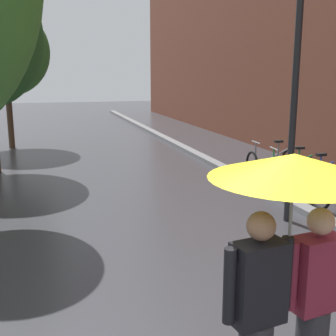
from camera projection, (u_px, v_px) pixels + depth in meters
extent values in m
cube|color=slate|center=(206.00, 159.00, 13.30)|extent=(0.30, 36.00, 0.12)
cylinder|color=#473323|center=(10.00, 117.00, 15.44)|extent=(0.21, 0.21, 2.24)
ellipsoid|color=#2D6628|center=(5.00, 51.00, 14.95)|extent=(3.05, 3.05, 3.09)
torus|color=black|center=(319.00, 193.00, 8.43)|extent=(0.13, 0.70, 0.70)
cylinder|color=slate|center=(323.00, 178.00, 8.40)|extent=(0.04, 0.04, 0.58)
cylinder|color=#9E9EA3|center=(324.00, 164.00, 8.34)|extent=(0.07, 0.46, 0.03)
torus|color=black|center=(291.00, 183.00, 9.18)|extent=(0.09, 0.70, 0.70)
torus|color=black|center=(331.00, 180.00, 9.50)|extent=(0.09, 0.70, 0.70)
cylinder|color=#233DA8|center=(316.00, 172.00, 9.33)|extent=(0.88, 0.07, 0.43)
cylinder|color=#233DA8|center=(320.00, 168.00, 9.34)|extent=(0.04, 0.04, 0.55)
cube|color=black|center=(321.00, 155.00, 9.28)|extent=(0.22, 0.11, 0.06)
cylinder|color=#233DA8|center=(295.00, 170.00, 9.14)|extent=(0.04, 0.04, 0.58)
cylinder|color=#9E9EA3|center=(296.00, 156.00, 9.08)|extent=(0.05, 0.46, 0.03)
torus|color=black|center=(269.00, 173.00, 10.14)|extent=(0.16, 0.70, 0.70)
torus|color=black|center=(310.00, 172.00, 10.28)|extent=(0.16, 0.70, 0.70)
cylinder|color=#1E7A38|center=(295.00, 164.00, 10.18)|extent=(0.88, 0.16, 0.43)
cylinder|color=#1E7A38|center=(299.00, 161.00, 10.18)|extent=(0.04, 0.04, 0.55)
cube|color=black|center=(300.00, 148.00, 10.11)|extent=(0.23, 0.13, 0.06)
cylinder|color=#1E7A38|center=(273.00, 161.00, 10.08)|extent=(0.04, 0.04, 0.58)
cylinder|color=#9E9EA3|center=(274.00, 149.00, 10.02)|extent=(0.09, 0.46, 0.03)
torus|color=black|center=(252.00, 165.00, 11.05)|extent=(0.10, 0.70, 0.70)
torus|color=black|center=(288.00, 163.00, 11.28)|extent=(0.10, 0.70, 0.70)
cylinder|color=slate|center=(274.00, 156.00, 11.15)|extent=(0.88, 0.08, 0.43)
cylinder|color=slate|center=(278.00, 153.00, 11.15)|extent=(0.04, 0.04, 0.55)
cube|color=black|center=(279.00, 141.00, 11.09)|extent=(0.23, 0.11, 0.06)
cylinder|color=slate|center=(255.00, 153.00, 11.01)|extent=(0.04, 0.04, 0.58)
cylinder|color=#9E9EA3|center=(256.00, 142.00, 10.95)|extent=(0.05, 0.46, 0.03)
cube|color=black|center=(258.00, 283.00, 3.12)|extent=(0.43, 0.28, 0.63)
sphere|color=#9E7051|center=(261.00, 226.00, 3.03)|extent=(0.21, 0.21, 0.21)
cylinder|color=black|center=(229.00, 286.00, 3.01)|extent=(0.09, 0.09, 0.56)
cylinder|color=black|center=(286.00, 272.00, 3.22)|extent=(0.09, 0.09, 0.56)
cube|color=maroon|center=(317.00, 273.00, 3.36)|extent=(0.43, 0.28, 0.60)
sphere|color=tan|center=(321.00, 221.00, 3.27)|extent=(0.21, 0.21, 0.21)
cylinder|color=maroon|center=(292.00, 276.00, 3.25)|extent=(0.09, 0.09, 0.54)
cylinder|color=#9E9EA3|center=(289.00, 248.00, 3.21)|extent=(0.02, 0.02, 1.12)
cone|color=yellow|center=(294.00, 166.00, 3.08)|extent=(1.24, 1.24, 0.18)
cylinder|color=black|center=(294.00, 109.00, 7.46)|extent=(0.12, 0.12, 4.06)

